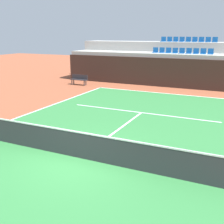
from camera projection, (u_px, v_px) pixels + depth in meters
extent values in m
plane|color=brown|center=(80.00, 158.00, 9.78)|extent=(80.00, 80.00, 0.00)
cube|color=#2D7238|center=(80.00, 158.00, 9.77)|extent=(11.00, 24.00, 0.01)
cube|color=white|center=(167.00, 94.00, 20.17)|extent=(11.00, 0.10, 0.00)
cube|color=white|center=(141.00, 113.00, 15.34)|extent=(8.26, 0.10, 0.00)
cube|color=white|center=(117.00, 130.00, 12.56)|extent=(0.10, 6.40, 0.00)
cube|color=black|center=(177.00, 73.00, 22.12)|extent=(19.68, 0.30, 2.30)
cube|color=#9E9E99|center=(180.00, 69.00, 23.25)|extent=(19.68, 2.40, 2.60)
cube|color=#9E9E99|center=(186.00, 62.00, 25.23)|extent=(19.68, 2.40, 3.45)
cube|color=#145193|center=(155.00, 52.00, 23.82)|extent=(0.44, 0.44, 0.04)
cube|color=#145193|center=(156.00, 50.00, 23.94)|extent=(0.44, 0.04, 0.40)
cube|color=#145193|center=(161.00, 53.00, 23.59)|extent=(0.44, 0.44, 0.04)
cube|color=#145193|center=(162.00, 50.00, 23.70)|extent=(0.44, 0.04, 0.40)
cube|color=#145193|center=(168.00, 53.00, 23.36)|extent=(0.44, 0.44, 0.04)
cube|color=#145193|center=(169.00, 50.00, 23.47)|extent=(0.44, 0.04, 0.40)
cube|color=#145193|center=(175.00, 53.00, 23.13)|extent=(0.44, 0.44, 0.04)
cube|color=#145193|center=(175.00, 50.00, 23.24)|extent=(0.44, 0.04, 0.40)
cube|color=#145193|center=(181.00, 53.00, 22.90)|extent=(0.44, 0.44, 0.04)
cube|color=#145193|center=(182.00, 50.00, 23.01)|extent=(0.44, 0.04, 0.40)
cube|color=#145193|center=(188.00, 53.00, 22.67)|extent=(0.44, 0.44, 0.04)
cube|color=#145193|center=(189.00, 50.00, 22.78)|extent=(0.44, 0.04, 0.40)
cube|color=#145193|center=(196.00, 54.00, 22.44)|extent=(0.44, 0.44, 0.04)
cube|color=#145193|center=(196.00, 51.00, 22.55)|extent=(0.44, 0.04, 0.40)
cube|color=#145193|center=(203.00, 54.00, 22.20)|extent=(0.44, 0.44, 0.04)
cube|color=#145193|center=(203.00, 51.00, 22.32)|extent=(0.44, 0.04, 0.40)
cube|color=#145193|center=(210.00, 54.00, 21.97)|extent=(0.44, 0.44, 0.04)
cube|color=#145193|center=(211.00, 51.00, 22.09)|extent=(0.44, 0.04, 0.40)
cube|color=#145193|center=(163.00, 41.00, 25.68)|extent=(0.44, 0.44, 0.04)
cube|color=#145193|center=(164.00, 39.00, 25.79)|extent=(0.44, 0.04, 0.40)
cube|color=#145193|center=(169.00, 41.00, 25.45)|extent=(0.44, 0.44, 0.04)
cube|color=#145193|center=(170.00, 39.00, 25.56)|extent=(0.44, 0.04, 0.40)
cube|color=#145193|center=(175.00, 42.00, 25.22)|extent=(0.44, 0.44, 0.04)
cube|color=#145193|center=(176.00, 39.00, 25.33)|extent=(0.44, 0.04, 0.40)
cube|color=#145193|center=(181.00, 42.00, 24.99)|extent=(0.44, 0.44, 0.04)
cube|color=#145193|center=(182.00, 39.00, 25.10)|extent=(0.44, 0.04, 0.40)
cube|color=#145193|center=(188.00, 42.00, 24.76)|extent=(0.44, 0.44, 0.04)
cube|color=#145193|center=(188.00, 39.00, 24.87)|extent=(0.44, 0.04, 0.40)
cube|color=#145193|center=(194.00, 42.00, 24.52)|extent=(0.44, 0.44, 0.04)
cube|color=#145193|center=(195.00, 39.00, 24.64)|extent=(0.44, 0.04, 0.40)
cube|color=#145193|center=(201.00, 42.00, 24.29)|extent=(0.44, 0.44, 0.04)
cube|color=#145193|center=(202.00, 39.00, 24.41)|extent=(0.44, 0.04, 0.40)
cube|color=#145193|center=(208.00, 42.00, 24.06)|extent=(0.44, 0.44, 0.04)
cube|color=#145193|center=(208.00, 39.00, 24.18)|extent=(0.44, 0.04, 0.40)
cube|color=#145193|center=(215.00, 42.00, 23.83)|extent=(0.44, 0.44, 0.04)
cube|color=#145193|center=(215.00, 39.00, 23.95)|extent=(0.44, 0.04, 0.40)
cube|color=#333338|center=(79.00, 146.00, 9.65)|extent=(10.90, 0.02, 0.92)
cube|color=white|center=(79.00, 132.00, 9.52)|extent=(10.90, 0.04, 0.05)
cube|color=#232328|center=(79.00, 80.00, 23.46)|extent=(1.50, 0.40, 0.05)
cube|color=#232328|center=(80.00, 77.00, 23.56)|extent=(1.50, 0.04, 0.36)
cube|color=#2D2D33|center=(72.00, 82.00, 23.65)|extent=(0.06, 0.06, 0.42)
cube|color=#2D2D33|center=(84.00, 83.00, 23.16)|extent=(0.06, 0.06, 0.42)
cube|color=#2D2D33|center=(74.00, 82.00, 23.90)|extent=(0.06, 0.06, 0.42)
cube|color=#2D2D33|center=(86.00, 83.00, 23.40)|extent=(0.06, 0.06, 0.42)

